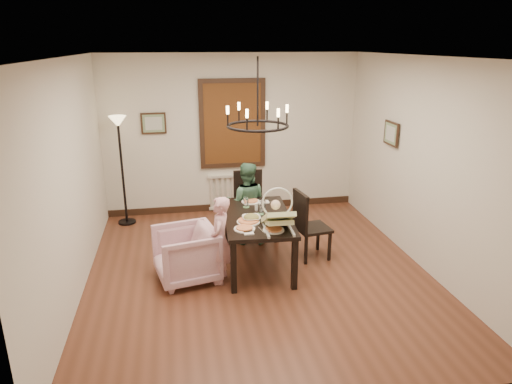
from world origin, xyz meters
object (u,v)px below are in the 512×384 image
object	(u,v)px
seated_man	(246,210)
chair_right	(313,224)
elderly_woman	(220,247)
floor_lamp	(122,172)
dining_table	(258,221)
drinking_glass	(261,210)
armchair	(186,254)
chair_far	(250,205)
baby_bouncer	(278,216)

from	to	relation	value
seated_man	chair_right	bearing A→B (deg)	151.33
elderly_woman	floor_lamp	xyz separation A→B (m)	(-1.38, 2.29, 0.42)
floor_lamp	dining_table	bearing A→B (deg)	-44.88
seated_man	floor_lamp	size ratio (longest dim) A/B	0.58
floor_lamp	seated_man	bearing A→B (deg)	-30.90
dining_table	drinking_glass	bearing A→B (deg)	5.79
drinking_glass	floor_lamp	xyz separation A→B (m)	(-1.98, 1.92, 0.09)
armchair	floor_lamp	distance (m)	2.42
chair_right	floor_lamp	world-z (taller)	floor_lamp
elderly_woman	floor_lamp	size ratio (longest dim) A/B	0.53
elderly_woman	dining_table	bearing A→B (deg)	138.63
chair_far	seated_man	bearing A→B (deg)	-117.14
elderly_woman	drinking_glass	bearing A→B (deg)	136.44
chair_right	drinking_glass	bearing A→B (deg)	87.96
chair_far	baby_bouncer	bearing A→B (deg)	-88.26
dining_table	chair_right	world-z (taller)	chair_right
armchair	baby_bouncer	xyz separation A→B (m)	(1.15, -0.29, 0.57)
seated_man	baby_bouncer	size ratio (longest dim) A/B	1.85
chair_right	seated_man	distance (m)	1.09
dining_table	elderly_woman	distance (m)	0.69
chair_far	floor_lamp	distance (m)	2.24
dining_table	chair_right	xyz separation A→B (m)	(0.82, 0.09, -0.14)
elderly_woman	seated_man	xyz separation A→B (m)	(0.53, 1.15, 0.05)
armchair	baby_bouncer	size ratio (longest dim) A/B	1.36
seated_man	drinking_glass	size ratio (longest dim) A/B	7.09
baby_bouncer	seated_man	bearing A→B (deg)	100.78
dining_table	floor_lamp	size ratio (longest dim) A/B	0.90
elderly_woman	chair_right	bearing A→B (deg)	123.50
chair_right	dining_table	bearing A→B (deg)	87.66
drinking_glass	floor_lamp	distance (m)	2.76
dining_table	drinking_glass	distance (m)	0.17
chair_right	armchair	world-z (taller)	chair_right
seated_man	floor_lamp	distance (m)	2.25
elderly_woman	seated_man	distance (m)	1.27
armchair	seated_man	xyz separation A→B (m)	(0.96, 1.02, 0.17)
armchair	chair_far	bearing A→B (deg)	127.21
chair_far	seated_man	xyz separation A→B (m)	(-0.10, -0.21, 0.00)
chair_right	floor_lamp	size ratio (longest dim) A/B	0.56
drinking_glass	seated_man	bearing A→B (deg)	95.80
baby_bouncer	floor_lamp	distance (m)	3.22
elderly_woman	floor_lamp	bearing A→B (deg)	-133.98
seated_man	floor_lamp	xyz separation A→B (m)	(-1.90, 1.14, 0.37)
chair_right	seated_man	xyz separation A→B (m)	(-0.84, 0.69, 0.02)
chair_right	floor_lamp	bearing A→B (deg)	47.70
drinking_glass	baby_bouncer	bearing A→B (deg)	-78.42
seated_man	baby_bouncer	xyz separation A→B (m)	(0.19, -1.31, 0.39)
chair_far	armchair	xyz separation A→B (m)	(-1.06, -1.23, -0.17)
chair_far	floor_lamp	bearing A→B (deg)	153.48
chair_far	elderly_woman	distance (m)	1.50
chair_far	chair_right	size ratio (longest dim) A/B	1.03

